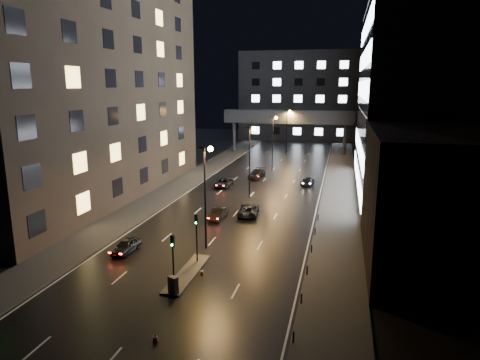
{
  "coord_description": "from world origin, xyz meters",
  "views": [
    {
      "loc": [
        12.51,
        -29.71,
        15.72
      ],
      "look_at": [
        0.2,
        21.43,
        4.0
      ],
      "focal_mm": 32.0,
      "sensor_mm": 36.0,
      "label": 1
    }
  ],
  "objects_px": {
    "car_away_b": "(218,214)",
    "car_toward_b": "(308,181)",
    "car_toward_a": "(249,210)",
    "car_away_d": "(257,174)",
    "utility_cabinet": "(173,285)",
    "car_away_a": "(126,246)",
    "car_away_c": "(224,183)"
  },
  "relations": [
    {
      "from": "car_away_d",
      "to": "car_away_c",
      "type": "bearing_deg",
      "value": -110.73
    },
    {
      "from": "car_away_a",
      "to": "utility_cabinet",
      "type": "distance_m",
      "value": 10.32
    },
    {
      "from": "car_away_a",
      "to": "car_away_d",
      "type": "bearing_deg",
      "value": 84.36
    },
    {
      "from": "car_away_a",
      "to": "utility_cabinet",
      "type": "xyz_separation_m",
      "value": [
        7.64,
        -6.93,
        0.17
      ]
    },
    {
      "from": "car_away_c",
      "to": "utility_cabinet",
      "type": "bearing_deg",
      "value": -81.57
    },
    {
      "from": "car_away_b",
      "to": "car_toward_b",
      "type": "height_order",
      "value": "car_away_b"
    },
    {
      "from": "car_away_c",
      "to": "car_toward_a",
      "type": "distance_m",
      "value": 15.26
    },
    {
      "from": "car_away_a",
      "to": "utility_cabinet",
      "type": "bearing_deg",
      "value": -38.93
    },
    {
      "from": "car_away_b",
      "to": "car_toward_a",
      "type": "distance_m",
      "value": 4.04
    },
    {
      "from": "car_away_a",
      "to": "car_away_c",
      "type": "xyz_separation_m",
      "value": [
        1.82,
        28.09,
        0.02
      ]
    },
    {
      "from": "car_toward_b",
      "to": "car_away_c",
      "type": "bearing_deg",
      "value": 22.57
    },
    {
      "from": "car_away_d",
      "to": "car_away_a",
      "type": "bearing_deg",
      "value": -93.42
    },
    {
      "from": "utility_cabinet",
      "to": "car_away_d",
      "type": "bearing_deg",
      "value": 115.84
    },
    {
      "from": "utility_cabinet",
      "to": "car_toward_b",
      "type": "bearing_deg",
      "value": 103.25
    },
    {
      "from": "car_away_a",
      "to": "car_away_c",
      "type": "distance_m",
      "value": 28.15
    },
    {
      "from": "car_away_b",
      "to": "car_away_c",
      "type": "xyz_separation_m",
      "value": [
        -3.79,
        16.02,
        0.01
      ]
    },
    {
      "from": "car_away_d",
      "to": "car_toward_b",
      "type": "bearing_deg",
      "value": -13.86
    },
    {
      "from": "car_away_c",
      "to": "car_toward_b",
      "type": "distance_m",
      "value": 13.5
    },
    {
      "from": "car_away_d",
      "to": "utility_cabinet",
      "type": "xyz_separation_m",
      "value": [
        2.03,
        -42.72,
        0.08
      ]
    },
    {
      "from": "car_away_a",
      "to": "car_away_b",
      "type": "bearing_deg",
      "value": 68.34
    },
    {
      "from": "car_away_b",
      "to": "car_toward_a",
      "type": "bearing_deg",
      "value": 38.53
    },
    {
      "from": "car_away_c",
      "to": "car_toward_b",
      "type": "bearing_deg",
      "value": 18.78
    },
    {
      "from": "car_away_c",
      "to": "car_away_b",
      "type": "bearing_deg",
      "value": -77.69
    },
    {
      "from": "car_away_b",
      "to": "car_toward_b",
      "type": "relative_size",
      "value": 0.91
    },
    {
      "from": "car_away_b",
      "to": "car_toward_b",
      "type": "xyz_separation_m",
      "value": [
        8.91,
        20.59,
        -0.02
      ]
    },
    {
      "from": "car_away_b",
      "to": "car_away_d",
      "type": "xyz_separation_m",
      "value": [
        0.0,
        23.72,
        0.08
      ]
    },
    {
      "from": "car_away_a",
      "to": "car_away_b",
      "type": "relative_size",
      "value": 0.94
    },
    {
      "from": "car_toward_a",
      "to": "utility_cabinet",
      "type": "distance_m",
      "value": 21.49
    },
    {
      "from": "car_away_b",
      "to": "car_away_d",
      "type": "height_order",
      "value": "car_away_d"
    },
    {
      "from": "car_away_c",
      "to": "utility_cabinet",
      "type": "height_order",
      "value": "utility_cabinet"
    },
    {
      "from": "car_away_a",
      "to": "car_toward_b",
      "type": "relative_size",
      "value": 0.86
    },
    {
      "from": "car_away_b",
      "to": "utility_cabinet",
      "type": "bearing_deg",
      "value": -82.83
    }
  ]
}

